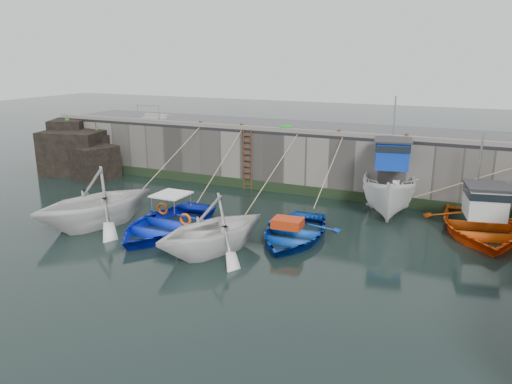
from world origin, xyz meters
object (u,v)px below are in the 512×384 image
at_px(ladder, 247,160).
at_px(boat_near_blacktrim, 213,252).
at_px(bollard_e, 406,137).
at_px(boat_far_white, 390,188).
at_px(boat_near_blue, 166,231).
at_px(bollard_d, 339,132).
at_px(boat_near_white, 97,225).
at_px(fish_crate, 286,129).
at_px(bollard_b, 241,126).
at_px(boat_near_navy, 293,238).
at_px(bollard_c, 289,129).
at_px(boat_far_orange, 479,224).
at_px(bollard_a, 201,124).

bearing_deg(ladder, boat_near_blacktrim, -72.72).
bearing_deg(bollard_e, boat_near_blacktrim, -121.00).
relative_size(boat_far_white, bollard_e, 23.96).
relative_size(boat_near_blue, bollard_d, 19.70).
bearing_deg(bollard_d, boat_near_blacktrim, -103.54).
height_order(boat_near_white, fish_crate, fish_crate).
bearing_deg(boat_far_white, bollard_b, 163.13).
height_order(ladder, boat_near_navy, ladder).
bearing_deg(fish_crate, boat_near_white, -141.39).
bearing_deg(bollard_c, boat_far_orange, -16.15).
bearing_deg(bollard_e, ladder, -177.60).
height_order(fish_crate, bollard_b, fish_crate).
bearing_deg(boat_near_blue, boat_near_navy, 16.42).
xyz_separation_m(bollard_b, bollard_e, (8.50, 0.00, 0.00)).
distance_m(boat_near_blue, bollard_c, 8.73).
bearing_deg(boat_near_white, boat_near_navy, 35.00).
bearing_deg(bollard_c, ladder, -171.33).
height_order(fish_crate, bollard_e, fish_crate).
relative_size(boat_near_blue, boat_far_white, 0.82).
bearing_deg(bollard_a, boat_near_blue, -70.05).
height_order(boat_near_navy, boat_far_orange, boat_far_orange).
bearing_deg(boat_near_navy, bollard_c, 108.92).
height_order(boat_far_white, bollard_c, boat_far_white).
bearing_deg(boat_near_navy, boat_near_blue, -168.54).
bearing_deg(ladder, bollard_e, 2.40).
bearing_deg(ladder, bollard_a, 173.62).
height_order(boat_far_orange, bollard_b, boat_far_orange).
xyz_separation_m(boat_near_white, fish_crate, (5.23, 8.43, 3.31)).
height_order(boat_near_white, bollard_b, bollard_b).
height_order(boat_near_blacktrim, fish_crate, fish_crate).
xyz_separation_m(boat_near_white, bollard_d, (8.02, 8.38, 3.30)).
height_order(boat_near_blacktrim, boat_far_orange, boat_far_orange).
bearing_deg(boat_near_blue, fish_crate, 75.17).
distance_m(ladder, boat_far_orange, 11.77).
relative_size(boat_far_white, boat_far_orange, 1.00).
xyz_separation_m(boat_far_white, fish_crate, (-5.55, 1.01, 2.27)).
distance_m(ladder, boat_near_blue, 7.55).
xyz_separation_m(boat_near_blue, bollard_d, (5.00, 7.72, 3.30)).
bearing_deg(bollard_a, boat_near_white, -91.48).
bearing_deg(boat_near_blacktrim, bollard_a, 146.58).
bearing_deg(boat_near_blacktrim, bollard_e, 83.08).
height_order(boat_near_navy, bollard_c, bollard_c).
relative_size(boat_near_blue, bollard_e, 19.70).
relative_size(boat_near_navy, bollard_b, 17.41).
distance_m(boat_near_navy, bollard_e, 7.80).
bearing_deg(boat_near_blue, boat_near_white, -166.58).
bearing_deg(bollard_c, boat_near_blue, -107.26).
bearing_deg(boat_far_orange, boat_far_white, 144.68).
xyz_separation_m(bollard_b, bollard_d, (5.30, 0.00, 0.00)).
bearing_deg(bollard_a, bollard_d, 0.00).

